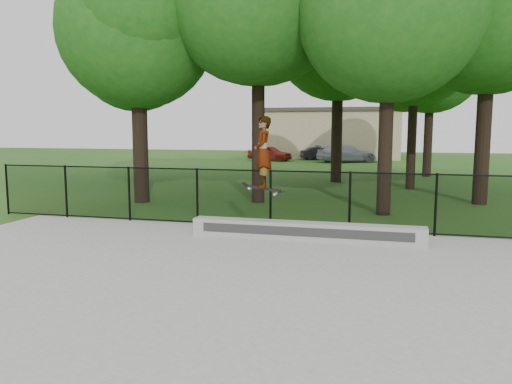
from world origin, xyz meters
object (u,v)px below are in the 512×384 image
Objects in this scene: grind_ledge at (305,231)px; skater_airborne at (263,154)px; car_c at (347,153)px; car_a at (270,153)px; car_b at (320,153)px.

skater_airborne is (-0.99, -0.02, 1.76)m from grind_ledge.
skater_airborne reaches higher than car_c.
car_a is 6.09m from car_c.
skater_airborne reaches higher than car_b.
car_a is 1.22× the size of car_b.
skater_airborne is at bearing 162.69° from car_b.
car_a is 1.99× the size of skater_airborne.
grind_ledge is 28.75m from car_a.
grind_ledge is at bearing -152.87° from car_a.
skater_airborne is at bearing -154.81° from car_a.
car_c reaches higher than car_a.
grind_ledge is 30.28m from car_b.
car_b is at bearing -46.44° from car_a.
car_c is at bearing -157.08° from car_b.
skater_airborne is at bearing -178.95° from grind_ledge.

